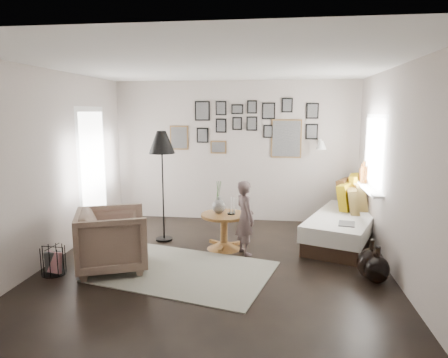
# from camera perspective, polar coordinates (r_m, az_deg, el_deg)

# --- Properties ---
(ground) EXTENTS (4.80, 4.80, 0.00)m
(ground) POSITION_cam_1_polar(r_m,az_deg,el_deg) (5.44, -1.23, -12.37)
(ground) COLOR black
(ground) RESTS_ON ground
(wall_back) EXTENTS (4.50, 0.00, 4.50)m
(wall_back) POSITION_cam_1_polar(r_m,az_deg,el_deg) (7.46, 1.51, 3.94)
(wall_back) COLOR #A99D94
(wall_back) RESTS_ON ground
(wall_front) EXTENTS (4.50, 0.00, 4.50)m
(wall_front) POSITION_cam_1_polar(r_m,az_deg,el_deg) (2.80, -8.78, -5.77)
(wall_front) COLOR #A99D94
(wall_front) RESTS_ON ground
(wall_left) EXTENTS (0.00, 4.80, 4.80)m
(wall_left) POSITION_cam_1_polar(r_m,az_deg,el_deg) (5.88, -23.53, 1.60)
(wall_left) COLOR #A99D94
(wall_left) RESTS_ON ground
(wall_right) EXTENTS (0.00, 4.80, 4.80)m
(wall_right) POSITION_cam_1_polar(r_m,az_deg,el_deg) (5.26, 23.75, 0.73)
(wall_right) COLOR #A99D94
(wall_right) RESTS_ON ground
(ceiling) EXTENTS (4.80, 4.80, 0.00)m
(ceiling) POSITION_cam_1_polar(r_m,az_deg,el_deg) (5.08, -1.34, 15.97)
(ceiling) COLOR white
(ceiling) RESTS_ON wall_back
(door_left) EXTENTS (0.00, 2.14, 2.14)m
(door_left) POSITION_cam_1_polar(r_m,az_deg,el_deg) (6.95, -18.25, 0.95)
(door_left) COLOR white
(door_left) RESTS_ON wall_left
(window_right) EXTENTS (0.15, 1.32, 1.30)m
(window_right) POSITION_cam_1_polar(r_m,az_deg,el_deg) (6.58, 19.69, -0.63)
(window_right) COLOR white
(window_right) RESTS_ON wall_right
(gallery_wall) EXTENTS (2.74, 0.03, 1.08)m
(gallery_wall) POSITION_cam_1_polar(r_m,az_deg,el_deg) (7.39, 3.74, 7.31)
(gallery_wall) COLOR brown
(gallery_wall) RESTS_ON wall_back
(wall_sconce) EXTENTS (0.18, 0.36, 0.16)m
(wall_sconce) POSITION_cam_1_polar(r_m,az_deg,el_deg) (7.19, 13.72, 4.75)
(wall_sconce) COLOR white
(wall_sconce) RESTS_ON wall_back
(rug) EXTENTS (2.46, 1.99, 0.01)m
(rug) POSITION_cam_1_polar(r_m,az_deg,el_deg) (5.30, -5.70, -12.97)
(rug) COLOR beige
(rug) RESTS_ON ground
(pedestal_table) EXTENTS (0.68, 0.68, 0.54)m
(pedestal_table) POSITION_cam_1_polar(r_m,az_deg,el_deg) (6.02, -0.01, -7.67)
(pedestal_table) COLOR brown
(pedestal_table) RESTS_ON ground
(vase) EXTENTS (0.20, 0.20, 0.49)m
(vase) POSITION_cam_1_polar(r_m,az_deg,el_deg) (5.94, -0.75, -3.54)
(vase) COLOR black
(vase) RESTS_ON pedestal_table
(candles) EXTENTS (0.12, 0.12, 0.25)m
(candles) POSITION_cam_1_polar(r_m,az_deg,el_deg) (5.90, 1.05, -3.89)
(candles) COLOR black
(candles) RESTS_ON pedestal_table
(daybed) EXTENTS (1.51, 2.14, 0.98)m
(daybed) POSITION_cam_1_polar(r_m,az_deg,el_deg) (6.65, 16.59, -5.88)
(daybed) COLOR black
(daybed) RESTS_ON ground
(magazine_on_daybed) EXTENTS (0.27, 0.34, 0.02)m
(magazine_on_daybed) POSITION_cam_1_polar(r_m,az_deg,el_deg) (5.99, 17.13, -6.13)
(magazine_on_daybed) COLOR black
(magazine_on_daybed) RESTS_ON daybed
(armchair) EXTENTS (1.14, 1.12, 0.80)m
(armchair) POSITION_cam_1_polar(r_m,az_deg,el_deg) (5.42, -15.65, -8.34)
(armchair) COLOR brown
(armchair) RESTS_ON ground
(armchair_cushion) EXTENTS (0.47, 0.48, 0.16)m
(armchair_cushion) POSITION_cam_1_polar(r_m,az_deg,el_deg) (5.43, -15.19, -7.39)
(armchair_cushion) COLOR white
(armchair_cushion) RESTS_ON armchair
(floor_lamp) EXTENTS (0.41, 0.41, 1.75)m
(floor_lamp) POSITION_cam_1_polar(r_m,az_deg,el_deg) (6.26, -8.88, 4.62)
(floor_lamp) COLOR black
(floor_lamp) RESTS_ON ground
(magazine_basket) EXTENTS (0.30, 0.30, 0.36)m
(magazine_basket) POSITION_cam_1_polar(r_m,az_deg,el_deg) (5.58, -23.20, -10.67)
(magazine_basket) COLOR black
(magazine_basket) RESTS_ON ground
(demijohn_large) EXTENTS (0.33, 0.33, 0.50)m
(demijohn_large) POSITION_cam_1_polar(r_m,az_deg,el_deg) (5.32, 20.23, -11.27)
(demijohn_large) COLOR black
(demijohn_large) RESTS_ON ground
(demijohn_small) EXTENTS (0.29, 0.29, 0.46)m
(demijohn_small) POSITION_cam_1_polar(r_m,az_deg,el_deg) (5.23, 21.01, -11.95)
(demijohn_small) COLOR black
(demijohn_small) RESTS_ON ground
(child) EXTENTS (0.42, 0.47, 1.08)m
(child) POSITION_cam_1_polar(r_m,az_deg,el_deg) (5.74, 3.02, -5.55)
(child) COLOR #544242
(child) RESTS_ON ground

